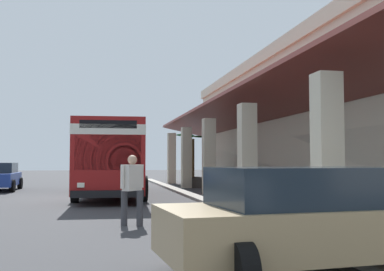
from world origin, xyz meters
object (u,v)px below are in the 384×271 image
at_px(transit_bus, 112,155).
at_px(pedestrian, 132,186).
at_px(potted_palm, 193,176).
at_px(parked_sedan_tan, 313,218).

relative_size(transit_bus, pedestrian, 6.65).
xyz_separation_m(pedestrian, potted_palm, (-15.48, 4.65, -0.28)).
relative_size(parked_sedan_tan, potted_palm, 1.42).
distance_m(parked_sedan_tan, potted_palm, 20.78).
bearing_deg(parked_sedan_tan, transit_bus, -171.13).
distance_m(pedestrian, potted_palm, 16.17).
bearing_deg(pedestrian, transit_bus, -178.81).
relative_size(transit_bus, potted_palm, 3.53).
bearing_deg(pedestrian, parked_sedan_tan, 23.01).
xyz_separation_m(parked_sedan_tan, potted_palm, (-20.64, 2.46, -0.07)).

